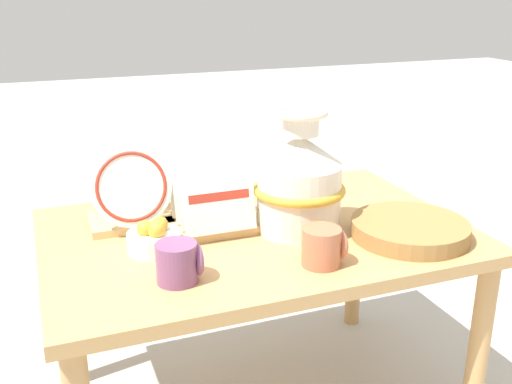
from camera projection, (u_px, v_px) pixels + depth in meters
display_table at (256, 254)px, 1.67m from camera, size 1.14×0.77×0.60m
ceramic_vase at (299, 180)px, 1.60m from camera, size 0.25×0.25×0.34m
dish_rack_round_plates at (129, 196)px, 1.65m from camera, size 0.22×0.20×0.24m
dish_rack_square_plates at (211, 205)px, 1.63m from camera, size 0.22×0.19×0.22m
wicker_charger_stack at (410, 229)px, 1.59m from camera, size 0.31×0.31×0.04m
mug_plum_glaze at (179, 262)px, 1.35m from camera, size 0.10×0.09×0.09m
mug_terracotta_glaze at (323, 246)px, 1.43m from camera, size 0.10×0.09×0.09m
fruit_bowl at (154, 239)px, 1.51m from camera, size 0.14×0.14×0.08m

